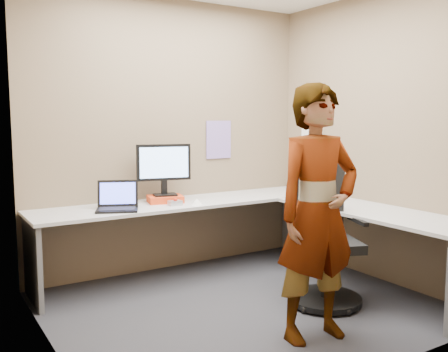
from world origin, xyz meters
TOP-DOWN VIEW (x-y plane):
  - ground at (0.00, 0.00)m, footprint 3.00×3.00m
  - wall_back at (0.00, 1.30)m, footprint 3.00×0.00m
  - wall_right at (1.50, 0.00)m, footprint 0.00×2.70m
  - wall_left at (-1.50, 0.00)m, footprint 0.00×2.70m
  - desk at (0.44, 0.39)m, footprint 2.98×2.58m
  - paper_ream at (-0.21, 1.03)m, footprint 0.37×0.30m
  - monitor at (-0.21, 1.04)m, footprint 0.51×0.20m
  - laptop at (-0.73, 0.90)m, footprint 0.44×0.41m
  - trackball_mouse at (-0.20, 0.82)m, footprint 0.12×0.08m
  - origami at (-0.01, 0.75)m, footprint 0.10×0.10m
  - stapler at (1.35, 0.36)m, footprint 0.15×0.06m
  - flower at (1.17, 0.34)m, footprint 0.07×0.07m
  - calendar_purple at (0.55, 1.29)m, footprint 0.30×0.01m
  - calendar_white at (1.49, 0.90)m, footprint 0.01×0.28m
  - sticky_note_a at (1.49, 0.55)m, footprint 0.01×0.07m
  - sticky_note_b at (1.49, 0.60)m, footprint 0.01×0.07m
  - sticky_note_c at (1.49, 0.48)m, footprint 0.01×0.07m
  - sticky_note_d at (1.49, 0.70)m, footprint 0.01×0.07m
  - office_chair at (0.62, -0.25)m, footprint 0.66×0.66m
  - person at (0.11, -0.74)m, footprint 0.68×0.48m

SIDE VIEW (x-z plane):
  - ground at x=0.00m, z-range 0.00..0.00m
  - office_chair at x=0.62m, z-range -0.10..1.04m
  - desk at x=0.44m, z-range 0.22..0.95m
  - trackball_mouse at x=-0.20m, z-range 0.72..0.79m
  - stapler at x=1.35m, z-range 0.73..0.78m
  - origami at x=-0.01m, z-range 0.73..0.79m
  - paper_ream at x=-0.21m, z-range 0.73..0.79m
  - laptop at x=-0.73m, z-range 0.67..0.92m
  - sticky_note_c at x=1.49m, z-range 0.76..0.84m
  - sticky_note_b at x=1.49m, z-range 0.78..0.86m
  - flower at x=1.17m, z-range 0.77..0.98m
  - person at x=0.11m, z-range 0.00..1.77m
  - sticky_note_d at x=1.49m, z-range 0.88..0.96m
  - sticky_note_a at x=1.49m, z-range 0.91..0.99m
  - monitor at x=-0.21m, z-range 0.84..1.33m
  - calendar_white at x=1.49m, z-range 1.06..1.44m
  - calendar_purple at x=0.55m, z-range 1.10..1.50m
  - wall_back at x=0.00m, z-range -0.15..2.85m
  - wall_right at x=1.50m, z-range 0.00..2.70m
  - wall_left at x=-1.50m, z-range 0.00..2.70m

